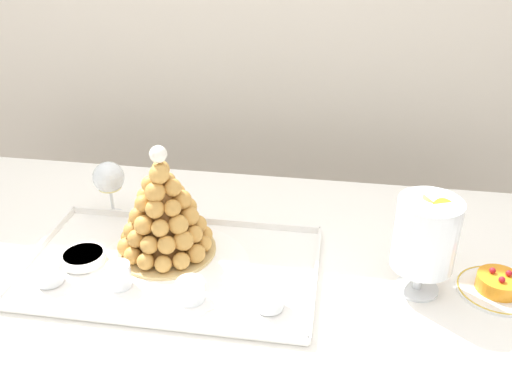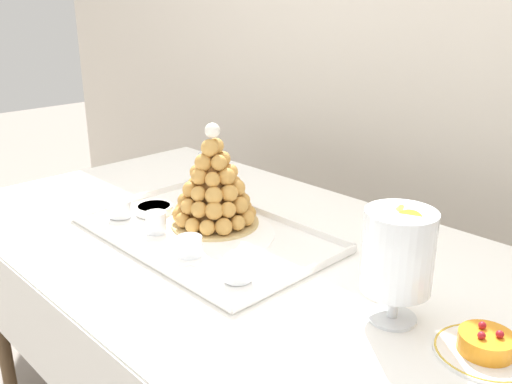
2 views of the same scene
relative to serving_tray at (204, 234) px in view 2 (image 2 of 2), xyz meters
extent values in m
cube|color=silver|center=(0.10, 0.91, 0.49)|extent=(4.80, 0.10, 2.50)
cylinder|color=brown|center=(-0.67, 0.43, -0.39)|extent=(0.04, 0.04, 0.73)
cube|color=brown|center=(0.10, 0.04, -0.02)|extent=(1.66, 0.89, 0.02)
cube|color=white|center=(0.10, 0.04, -0.01)|extent=(1.72, 0.95, 0.00)
cube|color=white|center=(0.10, -0.43, -0.14)|extent=(1.72, 0.01, 0.25)
cube|color=white|center=(0.10, 0.52, -0.14)|extent=(1.72, 0.01, 0.25)
cube|color=white|center=(-0.76, 0.04, -0.14)|extent=(0.01, 0.95, 0.25)
cube|color=white|center=(0.00, 0.00, 0.00)|extent=(0.68, 0.40, 0.01)
cube|color=white|center=(0.00, -0.20, 0.01)|extent=(0.68, 0.01, 0.02)
cube|color=white|center=(0.00, 0.20, 0.01)|extent=(0.68, 0.01, 0.02)
cube|color=white|center=(-0.34, 0.00, 0.01)|extent=(0.01, 0.40, 0.02)
cube|color=white|center=(0.34, 0.00, 0.01)|extent=(0.01, 0.40, 0.02)
cylinder|color=white|center=(0.00, 0.00, 0.00)|extent=(0.37, 0.37, 0.00)
cylinder|color=tan|center=(-0.03, 0.06, 0.01)|extent=(0.24, 0.24, 0.01)
cone|color=#AC7436|center=(-0.03, 0.06, 0.12)|extent=(0.16, 0.16, 0.23)
sphere|color=gold|center=(0.07, 0.06, 0.03)|extent=(0.04, 0.04, 0.04)
sphere|color=gold|center=(0.06, 0.10, 0.03)|extent=(0.04, 0.04, 0.04)
sphere|color=#C68D41|center=(0.03, 0.13, 0.03)|extent=(0.04, 0.04, 0.04)
sphere|color=gold|center=(-0.01, 0.15, 0.03)|extent=(0.04, 0.04, 0.04)
sphere|color=gold|center=(-0.05, 0.15, 0.03)|extent=(0.04, 0.04, 0.04)
sphere|color=gold|center=(-0.09, 0.13, 0.03)|extent=(0.04, 0.04, 0.04)
sphere|color=#C78E42|center=(-0.11, 0.10, 0.03)|extent=(0.04, 0.04, 0.04)
sphere|color=#C78E41|center=(-0.12, 0.06, 0.03)|extent=(0.04, 0.04, 0.04)
sphere|color=#C99043|center=(-0.11, 0.02, 0.03)|extent=(0.05, 0.05, 0.05)
sphere|color=#C78E42|center=(-0.09, -0.01, 0.03)|extent=(0.04, 0.04, 0.04)
sphere|color=gold|center=(-0.05, -0.03, 0.03)|extent=(0.04, 0.04, 0.04)
sphere|color=gold|center=(-0.01, -0.03, 0.03)|extent=(0.04, 0.04, 0.04)
sphere|color=gold|center=(0.03, -0.01, 0.03)|extent=(0.04, 0.04, 0.04)
sphere|color=#C99043|center=(0.06, 0.02, 0.03)|extent=(0.05, 0.05, 0.05)
sphere|color=gold|center=(0.04, 0.09, 0.07)|extent=(0.05, 0.05, 0.05)
sphere|color=gold|center=(0.02, 0.12, 0.07)|extent=(0.04, 0.04, 0.04)
sphere|color=gold|center=(-0.01, 0.14, 0.07)|extent=(0.04, 0.04, 0.04)
sphere|color=#CA9144|center=(-0.05, 0.13, 0.07)|extent=(0.05, 0.05, 0.05)
sphere|color=#C78D41|center=(-0.09, 0.11, 0.07)|extent=(0.04, 0.04, 0.04)
sphere|color=#C99043|center=(-0.10, 0.07, 0.07)|extent=(0.04, 0.04, 0.04)
sphere|color=gold|center=(-0.10, 0.03, 0.07)|extent=(0.04, 0.04, 0.04)
sphere|color=#C78D41|center=(-0.08, 0.00, 0.07)|extent=(0.04, 0.04, 0.04)
sphere|color=gold|center=(-0.04, -0.02, 0.07)|extent=(0.04, 0.04, 0.04)
sphere|color=#CA9144|center=(0.00, -0.01, 0.07)|extent=(0.04, 0.04, 0.04)
sphere|color=#C99043|center=(0.03, 0.01, 0.07)|extent=(0.05, 0.05, 0.05)
sphere|color=#CA9144|center=(0.05, 0.05, 0.07)|extent=(0.04, 0.04, 0.04)
sphere|color=gold|center=(0.02, 0.10, 0.11)|extent=(0.05, 0.05, 0.05)
sphere|color=#C78D41|center=(-0.02, 0.12, 0.11)|extent=(0.04, 0.04, 0.04)
sphere|color=#C99043|center=(-0.06, 0.11, 0.11)|extent=(0.04, 0.04, 0.04)
sphere|color=gold|center=(-0.09, 0.08, 0.11)|extent=(0.04, 0.04, 0.04)
sphere|color=#C88F43|center=(-0.09, 0.04, 0.11)|extent=(0.04, 0.04, 0.04)
sphere|color=#C99043|center=(-0.06, 0.01, 0.11)|extent=(0.05, 0.05, 0.05)
sphere|color=gold|center=(-0.02, 0.00, 0.11)|extent=(0.04, 0.04, 0.04)
sphere|color=gold|center=(0.02, 0.02, 0.11)|extent=(0.05, 0.05, 0.05)
sphere|color=#CA9143|center=(0.03, 0.06, 0.11)|extent=(0.05, 0.05, 0.05)
sphere|color=gold|center=(-0.01, 0.10, 0.15)|extent=(0.04, 0.04, 0.04)
sphere|color=gold|center=(-0.04, 0.10, 0.15)|extent=(0.05, 0.05, 0.05)
sphere|color=gold|center=(-0.07, 0.07, 0.14)|extent=(0.05, 0.05, 0.05)
sphere|color=#C78D41|center=(-0.07, 0.03, 0.15)|extent=(0.04, 0.04, 0.04)
sphere|color=#C78D41|center=(-0.03, 0.01, 0.15)|extent=(0.04, 0.04, 0.04)
sphere|color=#C78E41|center=(0.01, 0.03, 0.15)|extent=(0.04, 0.04, 0.04)
sphere|color=#C68D41|center=(0.02, 0.07, 0.15)|extent=(0.05, 0.05, 0.05)
sphere|color=gold|center=(-0.02, 0.09, 0.18)|extent=(0.04, 0.04, 0.04)
sphere|color=gold|center=(-0.06, 0.06, 0.18)|extent=(0.04, 0.04, 0.04)
sphere|color=#C78D41|center=(-0.03, 0.03, 0.18)|extent=(0.05, 0.05, 0.05)
sphere|color=#C99043|center=(0.00, 0.05, 0.18)|extent=(0.04, 0.04, 0.04)
sphere|color=gold|center=(-0.03, 0.07, 0.22)|extent=(0.04, 0.04, 0.04)
sphere|color=gold|center=(-0.03, 0.05, 0.22)|extent=(0.05, 0.05, 0.05)
sphere|color=white|center=(-0.03, 0.06, 0.26)|extent=(0.04, 0.04, 0.04)
cylinder|color=silver|center=(-0.25, -0.10, 0.03)|extent=(0.06, 0.06, 0.05)
cylinder|color=brown|center=(-0.25, -0.10, 0.01)|extent=(0.06, 0.06, 0.02)
cylinder|color=#8C603D|center=(-0.25, -0.10, 0.03)|extent=(0.06, 0.06, 0.01)
sphere|color=brown|center=(-0.25, -0.10, 0.04)|extent=(0.02, 0.02, 0.02)
cylinder|color=silver|center=(-0.09, -0.09, 0.03)|extent=(0.05, 0.05, 0.06)
cylinder|color=#F4EAC6|center=(-0.09, -0.09, 0.02)|extent=(0.05, 0.05, 0.02)
cylinder|color=white|center=(-0.09, -0.09, 0.04)|extent=(0.05, 0.05, 0.02)
sphere|color=brown|center=(-0.09, -0.09, 0.05)|extent=(0.02, 0.02, 0.02)
cylinder|color=silver|center=(0.08, -0.11, 0.03)|extent=(0.06, 0.06, 0.05)
cylinder|color=brown|center=(0.08, -0.11, 0.01)|extent=(0.06, 0.06, 0.02)
cylinder|color=#8C603D|center=(0.08, -0.11, 0.03)|extent=(0.06, 0.06, 0.01)
sphere|color=brown|center=(0.07, -0.10, 0.04)|extent=(0.02, 0.02, 0.02)
cylinder|color=silver|center=(0.25, -0.10, 0.03)|extent=(0.06, 0.06, 0.05)
cylinder|color=brown|center=(0.25, -0.10, 0.01)|extent=(0.06, 0.06, 0.02)
cylinder|color=#8C603D|center=(0.25, -0.10, 0.03)|extent=(0.06, 0.06, 0.02)
sphere|color=brown|center=(0.25, -0.10, 0.04)|extent=(0.02, 0.02, 0.02)
cylinder|color=white|center=(-0.21, -0.01, 0.01)|extent=(0.10, 0.10, 0.02)
cylinder|color=#F2CC59|center=(-0.21, -0.01, 0.02)|extent=(0.09, 0.09, 0.00)
cylinder|color=white|center=(0.56, 0.01, 0.00)|extent=(0.10, 0.10, 0.01)
cylinder|color=white|center=(0.56, 0.01, 0.03)|extent=(0.02, 0.02, 0.06)
cylinder|color=white|center=(0.56, 0.01, 0.14)|extent=(0.14, 0.14, 0.16)
cylinder|color=brown|center=(0.60, 0.00, 0.08)|extent=(0.07, 0.05, 0.07)
cylinder|color=#9ED860|center=(0.55, 0.04, 0.08)|extent=(0.05, 0.05, 0.05)
cylinder|color=#D199D8|center=(0.55, -0.02, 0.08)|extent=(0.05, 0.05, 0.05)
cylinder|color=#D199D8|center=(0.59, 0.03, 0.10)|extent=(0.05, 0.05, 0.05)
cylinder|color=#E54C47|center=(0.55, 0.03, 0.10)|extent=(0.05, 0.05, 0.05)
cylinder|color=pink|center=(0.56, -0.02, 0.10)|extent=(0.06, 0.05, 0.06)
cylinder|color=#F9A54C|center=(0.57, 0.02, 0.12)|extent=(0.06, 0.06, 0.05)
cylinder|color=#72B2E0|center=(0.54, 0.02, 0.12)|extent=(0.07, 0.05, 0.06)
cylinder|color=#72B2E0|center=(0.56, 0.00, 0.12)|extent=(0.06, 0.05, 0.05)
cylinder|color=#E54C47|center=(0.58, 0.01, 0.12)|extent=(0.07, 0.05, 0.06)
cylinder|color=#D199D8|center=(0.55, 0.04, 0.14)|extent=(0.06, 0.05, 0.04)
cylinder|color=yellow|center=(0.55, 0.00, 0.14)|extent=(0.06, 0.04, 0.06)
cylinder|color=#9ED860|center=(0.58, 0.01, 0.14)|extent=(0.05, 0.05, 0.05)
cylinder|color=pink|center=(0.54, 0.03, 0.16)|extent=(0.05, 0.05, 0.02)
cylinder|color=#D199D8|center=(0.55, 0.00, 0.16)|extent=(0.05, 0.05, 0.04)
cylinder|color=#F9A54C|center=(0.57, 0.00, 0.16)|extent=(0.06, 0.05, 0.06)
cylinder|color=yellow|center=(0.58, 0.03, 0.16)|extent=(0.05, 0.05, 0.04)
cylinder|color=pink|center=(0.55, 0.02, 0.18)|extent=(0.06, 0.05, 0.04)
cylinder|color=#9ED860|center=(0.57, -0.01, 0.18)|extent=(0.07, 0.05, 0.07)
cylinder|color=#9ED860|center=(0.57, 0.03, 0.18)|extent=(0.06, 0.05, 0.05)
cylinder|color=#9ED860|center=(0.53, 0.00, 0.20)|extent=(0.05, 0.05, 0.03)
cylinder|color=yellow|center=(0.59, 0.00, 0.20)|extent=(0.06, 0.05, 0.06)
cylinder|color=#F9A54C|center=(0.57, 0.03, 0.20)|extent=(0.06, 0.05, 0.06)
cylinder|color=white|center=(0.74, 0.04, 0.00)|extent=(0.18, 0.18, 0.01)
torus|color=gold|center=(0.74, 0.04, 0.00)|extent=(0.17, 0.17, 0.00)
cylinder|color=orange|center=(0.74, 0.04, 0.02)|extent=(0.10, 0.10, 0.03)
sphere|color=#A51923|center=(0.76, 0.04, 0.04)|extent=(0.01, 0.01, 0.01)
sphere|color=#A51923|center=(0.72, 0.05, 0.04)|extent=(0.01, 0.01, 0.01)
sphere|color=#A51923|center=(0.74, 0.02, 0.04)|extent=(0.01, 0.01, 0.01)
cylinder|color=silver|center=(-0.23, 0.21, 0.00)|extent=(0.06, 0.06, 0.00)
cylinder|color=silver|center=(-0.23, 0.21, 0.04)|extent=(0.01, 0.01, 0.08)
sphere|color=silver|center=(-0.23, 0.21, 0.11)|extent=(0.08, 0.08, 0.08)
cylinder|color=#EAE08C|center=(-0.23, 0.21, 0.10)|extent=(0.06, 0.06, 0.03)
camera|label=1|loc=(0.36, -1.00, 0.77)|focal=38.44mm
camera|label=2|loc=(1.05, -0.82, 0.59)|focal=38.72mm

